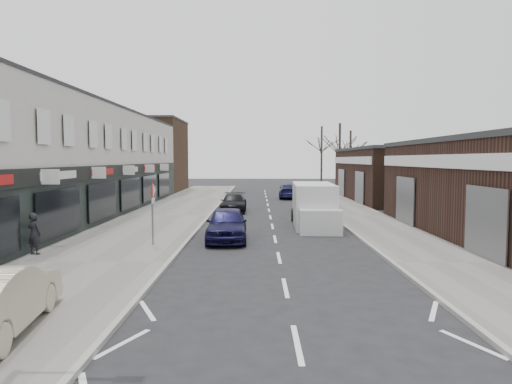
{
  "coord_description": "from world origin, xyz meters",
  "views": [
    {
      "loc": [
        -0.78,
        -6.88,
        3.69
      ],
      "look_at": [
        -0.85,
        8.29,
        2.6
      ],
      "focal_mm": 32.0,
      "sensor_mm": 36.0,
      "label": 1
    }
  ],
  "objects_px": {
    "parked_car_left_b": "(234,203)",
    "parked_car_right_c": "(290,191)",
    "pedestrian": "(34,234)",
    "warning_sign": "(153,195)",
    "parked_car_right_a": "(304,203)",
    "parked_car_right_b": "(314,197)",
    "white_van": "(314,206)",
    "parked_car_left_a": "(227,224)"
  },
  "relations": [
    {
      "from": "parked_car_left_b",
      "to": "parked_car_right_c",
      "type": "bearing_deg",
      "value": 66.67
    },
    {
      "from": "pedestrian",
      "to": "parked_car_left_b",
      "type": "relative_size",
      "value": 0.36
    },
    {
      "from": "warning_sign",
      "to": "parked_car_right_c",
      "type": "distance_m",
      "value": 25.27
    },
    {
      "from": "parked_car_right_a",
      "to": "parked_car_right_b",
      "type": "distance_m",
      "value": 3.29
    },
    {
      "from": "warning_sign",
      "to": "white_van",
      "type": "distance_m",
      "value": 9.64
    },
    {
      "from": "warning_sign",
      "to": "pedestrian",
      "type": "relative_size",
      "value": 1.71
    },
    {
      "from": "pedestrian",
      "to": "parked_car_left_b",
      "type": "xyz_separation_m",
      "value": [
        6.69,
        15.01,
        -0.27
      ]
    },
    {
      "from": "parked_car_right_c",
      "to": "parked_car_left_a",
      "type": "bearing_deg",
      "value": 83.7
    },
    {
      "from": "warning_sign",
      "to": "parked_car_left_a",
      "type": "distance_m",
      "value": 3.69
    },
    {
      "from": "parked_car_left_a",
      "to": "parked_car_right_c",
      "type": "xyz_separation_m",
      "value": [
        4.4,
        22.47,
        -0.06
      ]
    },
    {
      "from": "white_van",
      "to": "parked_car_right_a",
      "type": "xyz_separation_m",
      "value": [
        0.11,
        6.28,
        -0.44
      ]
    },
    {
      "from": "parked_car_right_b",
      "to": "parked_car_right_c",
      "type": "height_order",
      "value": "parked_car_right_b"
    },
    {
      "from": "white_van",
      "to": "parked_car_right_a",
      "type": "relative_size",
      "value": 1.5
    },
    {
      "from": "pedestrian",
      "to": "parked_car_right_b",
      "type": "height_order",
      "value": "pedestrian"
    },
    {
      "from": "pedestrian",
      "to": "parked_car_right_a",
      "type": "height_order",
      "value": "pedestrian"
    },
    {
      "from": "white_van",
      "to": "parked_car_right_c",
      "type": "height_order",
      "value": "white_van"
    },
    {
      "from": "warning_sign",
      "to": "white_van",
      "type": "height_order",
      "value": "warning_sign"
    },
    {
      "from": "white_van",
      "to": "parked_car_right_b",
      "type": "bearing_deg",
      "value": 85.16
    },
    {
      "from": "white_van",
      "to": "parked_car_right_c",
      "type": "relative_size",
      "value": 1.28
    },
    {
      "from": "parked_car_left_b",
      "to": "parked_car_right_b",
      "type": "relative_size",
      "value": 0.9
    },
    {
      "from": "pedestrian",
      "to": "parked_car_right_a",
      "type": "relative_size",
      "value": 0.39
    },
    {
      "from": "parked_car_left_b",
      "to": "parked_car_right_c",
      "type": "xyz_separation_m",
      "value": [
        4.71,
        11.09,
        0.06
      ]
    },
    {
      "from": "pedestrian",
      "to": "parked_car_right_b",
      "type": "xyz_separation_m",
      "value": [
        12.65,
        17.41,
        -0.08
      ]
    },
    {
      "from": "parked_car_left_b",
      "to": "parked_car_right_c",
      "type": "relative_size",
      "value": 0.91
    },
    {
      "from": "parked_car_right_a",
      "to": "parked_car_right_c",
      "type": "distance_m",
      "value": 11.81
    },
    {
      "from": "parked_car_left_b",
      "to": "parked_car_right_b",
      "type": "bearing_deg",
      "value": 21.59
    },
    {
      "from": "warning_sign",
      "to": "parked_car_left_a",
      "type": "xyz_separation_m",
      "value": [
        2.96,
        1.65,
        -1.45
      ]
    },
    {
      "from": "parked_car_left_b",
      "to": "pedestrian",
      "type": "bearing_deg",
      "value": -114.36
    },
    {
      "from": "warning_sign",
      "to": "pedestrian",
      "type": "bearing_deg",
      "value": -153.89
    },
    {
      "from": "parked_car_right_b",
      "to": "warning_sign",
      "type": "bearing_deg",
      "value": 58.24
    },
    {
      "from": "parked_car_left_b",
      "to": "parked_car_right_a",
      "type": "relative_size",
      "value": 1.07
    },
    {
      "from": "parked_car_left_a",
      "to": "parked_car_left_b",
      "type": "bearing_deg",
      "value": 90.02
    },
    {
      "from": "parked_car_right_a",
      "to": "parked_car_right_c",
      "type": "xyz_separation_m",
      "value": [
        -0.19,
        11.81,
        0.02
      ]
    },
    {
      "from": "parked_car_right_a",
      "to": "parked_car_right_b",
      "type": "xyz_separation_m",
      "value": [
        1.05,
        3.11,
        0.15
      ]
    },
    {
      "from": "parked_car_right_a",
      "to": "pedestrian",
      "type": "bearing_deg",
      "value": 54.6
    },
    {
      "from": "parked_car_right_c",
      "to": "parked_car_left_b",
      "type": "bearing_deg",
      "value": 71.78
    },
    {
      "from": "white_van",
      "to": "parked_car_left_a",
      "type": "relative_size",
      "value": 1.38
    },
    {
      "from": "warning_sign",
      "to": "parked_car_right_c",
      "type": "bearing_deg",
      "value": 73.04
    },
    {
      "from": "parked_car_right_a",
      "to": "warning_sign",
      "type": "bearing_deg",
      "value": 62.12
    },
    {
      "from": "pedestrian",
      "to": "parked_car_left_a",
      "type": "height_order",
      "value": "pedestrian"
    },
    {
      "from": "parked_car_right_a",
      "to": "parked_car_right_b",
      "type": "height_order",
      "value": "parked_car_right_b"
    },
    {
      "from": "white_van",
      "to": "parked_car_left_b",
      "type": "height_order",
      "value": "white_van"
    }
  ]
}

